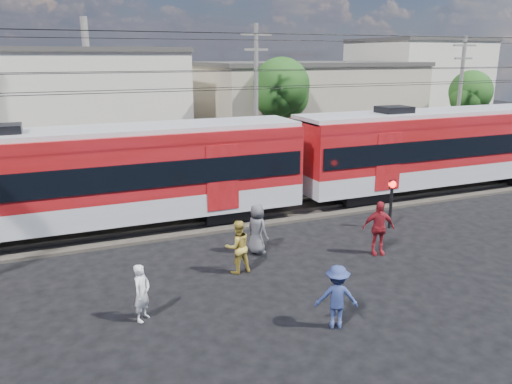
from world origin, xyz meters
TOP-DOWN VIEW (x-y plane):
  - ground at (0.00, 0.00)m, footprint 120.00×120.00m
  - track_bed at (0.00, 8.00)m, footprint 70.00×3.40m
  - rail_near at (0.00, 7.25)m, footprint 70.00×0.12m
  - rail_far at (0.00, 8.75)m, footprint 70.00×0.12m
  - commuter_train at (-3.23, 8.00)m, footprint 50.30×3.08m
  - building_midwest at (-2.00, 27.00)m, footprint 12.24×12.24m
  - building_mideast at (14.00, 24.00)m, footprint 16.32×10.20m
  - building_east at (28.00, 28.00)m, footprint 10.20×10.20m
  - utility_pole_mid at (6.00, 15.00)m, footprint 1.80×0.24m
  - utility_pole_east at (20.00, 14.00)m, footprint 1.80×0.24m
  - tree_near at (9.19, 18.09)m, footprint 3.82×3.64m
  - tree_far at (24.19, 17.09)m, footprint 3.36×3.12m
  - pedestrian_a at (-3.20, 0.78)m, footprint 0.67×0.67m
  - pedestrian_b at (0.19, 2.63)m, footprint 0.89×0.71m
  - pedestrian_c at (1.33, -1.51)m, footprint 1.26×1.02m
  - pedestrian_d at (5.27, 2.17)m, footprint 1.23×0.80m
  - pedestrian_e at (1.38, 3.87)m, footprint 0.88×1.03m
  - car_silver at (19.40, 13.61)m, footprint 4.41×2.04m
  - crossing_signal at (7.39, 4.25)m, footprint 0.29×0.29m

SIDE VIEW (x-z plane):
  - ground at x=0.00m, z-range 0.00..0.00m
  - track_bed at x=0.00m, z-range 0.00..0.12m
  - rail_near at x=0.00m, z-range 0.12..0.24m
  - rail_far at x=0.00m, z-range 0.12..0.24m
  - car_silver at x=19.40m, z-range 0.00..1.46m
  - pedestrian_a at x=-3.20m, z-range 0.00..1.57m
  - pedestrian_c at x=1.33m, z-range 0.00..1.70m
  - pedestrian_b at x=0.19m, z-range 0.00..1.76m
  - pedestrian_e at x=1.38m, z-range 0.00..1.80m
  - pedestrian_d at x=5.27m, z-range 0.00..1.94m
  - crossing_signal at x=7.39m, z-range 0.39..2.42m
  - commuter_train at x=-3.23m, z-range 0.31..4.49m
  - building_mideast at x=14.00m, z-range 0.01..6.31m
  - building_midwest at x=-2.00m, z-range 0.01..7.31m
  - tree_far at x=24.19m, z-range 1.11..6.87m
  - building_east at x=28.00m, z-range 0.01..8.31m
  - utility_pole_east at x=20.00m, z-range 0.28..8.28m
  - utility_pole_mid at x=6.00m, z-range 0.28..8.78m
  - tree_near at x=9.19m, z-range 1.30..8.02m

